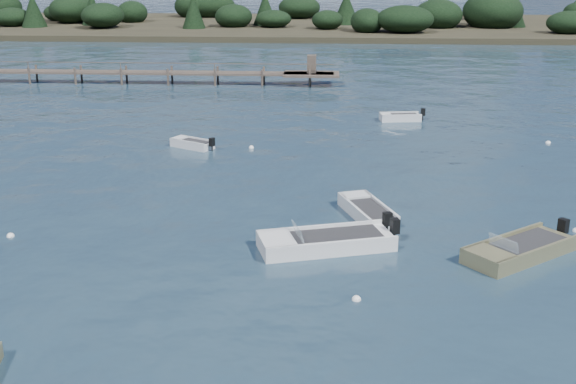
# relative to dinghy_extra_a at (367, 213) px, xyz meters

# --- Properties ---
(ground) EXTENTS (400.00, 400.00, 0.00)m
(ground) POSITION_rel_dinghy_extra_a_xyz_m (-7.49, 46.28, -0.17)
(ground) COLOR #162734
(ground) RESTS_ON ground
(dinghy_extra_a) EXTENTS (2.67, 4.32, 1.20)m
(dinghy_extra_a) POSITION_rel_dinghy_extra_a_xyz_m (0.00, 0.00, 0.00)
(dinghy_extra_a) COLOR silver
(dinghy_extra_a) RESTS_ON ground
(dinghy_mid_white_b) EXTENTS (4.99, 4.50, 1.32)m
(dinghy_mid_white_b) POSITION_rel_dinghy_extra_a_xyz_m (5.76, -4.21, 0.01)
(dinghy_mid_white_b) COLOR #6A6646
(dinghy_mid_white_b) RESTS_ON ground
(tender_far_grey_b) EXTENTS (3.25, 1.51, 1.09)m
(tender_far_grey_b) POSITION_rel_dinghy_extra_a_xyz_m (3.25, 19.99, -0.01)
(tender_far_grey_b) COLOR silver
(tender_far_grey_b) RESTS_ON ground
(tender_far_white) EXTENTS (2.98, 2.28, 1.04)m
(tender_far_white) POSITION_rel_dinghy_extra_a_xyz_m (-10.15, 11.64, -0.02)
(tender_far_white) COLOR silver
(tender_far_white) RESTS_ON ground
(dinghy_mid_white_a) EXTENTS (5.87, 3.47, 1.35)m
(dinghy_mid_white_a) POSITION_rel_dinghy_extra_a_xyz_m (-1.85, -3.84, 0.01)
(dinghy_mid_white_a) COLOR silver
(dinghy_mid_white_a) RESTS_ON ground
(buoy_b) EXTENTS (0.32, 0.32, 0.32)m
(buoy_b) POSITION_rel_dinghy_extra_a_xyz_m (-0.75, -8.36, -0.17)
(buoy_b) COLOR white
(buoy_b) RESTS_ON ground
(buoy_c) EXTENTS (0.32, 0.32, 0.32)m
(buoy_c) POSITION_rel_dinghy_extra_a_xyz_m (-15.09, -3.34, -0.17)
(buoy_c) COLOR white
(buoy_c) RESTS_ON ground
(buoy_d) EXTENTS (0.32, 0.32, 0.32)m
(buoy_d) POSITION_rel_dinghy_extra_a_xyz_m (8.86, -1.33, -0.17)
(buoy_d) COLOR white
(buoy_d) RESTS_ON ground
(buoy_e) EXTENTS (0.32, 0.32, 0.32)m
(buoy_e) POSITION_rel_dinghy_extra_a_xyz_m (-6.53, 11.74, -0.17)
(buoy_e) COLOR white
(buoy_e) RESTS_ON ground
(buoy_extra_a) EXTENTS (0.32, 0.32, 0.32)m
(buoy_extra_a) POSITION_rel_dinghy_extra_a_xyz_m (11.95, 14.05, -0.17)
(buoy_extra_a) COLOR white
(buoy_extra_a) RESTS_ON ground
(jetty) EXTENTS (64.50, 3.20, 3.40)m
(jetty) POSITION_rel_dinghy_extra_a_xyz_m (-29.23, 34.27, 0.82)
(jetty) COLOR #4B4037
(jetty) RESTS_ON ground
(far_headland) EXTENTS (190.00, 40.00, 5.80)m
(far_headland) POSITION_rel_dinghy_extra_a_xyz_m (17.51, 86.28, 1.80)
(far_headland) COLOR black
(far_headland) RESTS_ON ground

